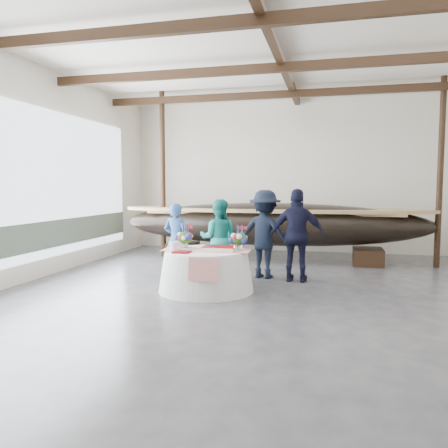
# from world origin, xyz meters

# --- Properties ---
(floor) EXTENTS (10.00, 12.00, 0.01)m
(floor) POSITION_xyz_m (0.00, 0.00, 0.00)
(floor) COLOR #3D3D42
(floor) RESTS_ON ground
(wall_back) EXTENTS (10.00, 0.02, 4.50)m
(wall_back) POSITION_xyz_m (0.00, 6.00, 2.25)
(wall_back) COLOR silver
(wall_back) RESTS_ON ground
(wall_front) EXTENTS (10.00, 0.02, 4.50)m
(wall_front) POSITION_xyz_m (0.00, -6.00, 2.25)
(wall_front) COLOR silver
(wall_front) RESTS_ON ground
(wall_left) EXTENTS (0.02, 12.00, 4.50)m
(wall_left) POSITION_xyz_m (-5.00, 0.00, 2.25)
(wall_left) COLOR silver
(wall_left) RESTS_ON ground
(ceiling) EXTENTS (10.00, 12.00, 0.01)m
(ceiling) POSITION_xyz_m (0.00, 0.00, 4.50)
(ceiling) COLOR white
(ceiling) RESTS_ON wall_back
(pavilion_structure) EXTENTS (9.80, 11.76, 4.50)m
(pavilion_structure) POSITION_xyz_m (0.00, 0.72, 4.00)
(pavilion_structure) COLOR black
(pavilion_structure) RESTS_ON ground
(open_bay) EXTENTS (0.03, 7.00, 3.20)m
(open_bay) POSITION_xyz_m (-4.95, 1.00, 1.83)
(open_bay) COLOR silver
(open_bay) RESTS_ON ground
(longboat_display) EXTENTS (8.10, 1.62, 1.52)m
(longboat_display) POSITION_xyz_m (-0.50, 4.08, 0.97)
(longboat_display) COLOR black
(longboat_display) RESTS_ON ground
(banquet_table) EXTENTS (1.78, 1.78, 0.76)m
(banquet_table) POSITION_xyz_m (-1.24, 0.52, 0.38)
(banquet_table) COLOR white
(banquet_table) RESTS_ON ground
(tabletop_items) EXTENTS (1.67, 0.95, 0.40)m
(tabletop_items) POSITION_xyz_m (-1.23, 0.66, 0.91)
(tabletop_items) COLOR red
(tabletop_items) RESTS_ON banquet_table
(guest_woman_blue) EXTENTS (0.63, 0.46, 1.59)m
(guest_woman_blue) POSITION_xyz_m (-2.22, 1.59, 0.80)
(guest_woman_blue) COLOR #295184
(guest_woman_blue) RESTS_ON ground
(guest_woman_teal) EXTENTS (0.89, 0.74, 1.68)m
(guest_woman_teal) POSITION_xyz_m (-1.33, 1.77, 0.84)
(guest_woman_teal) COLOR #1A877E
(guest_woman_teal) RESTS_ON ground
(guest_man_left) EXTENTS (1.34, 0.95, 1.87)m
(guest_man_left) POSITION_xyz_m (-0.35, 1.94, 0.94)
(guest_man_left) COLOR black
(guest_man_left) RESTS_ON ground
(guest_man_right) EXTENTS (1.13, 0.51, 1.90)m
(guest_man_right) POSITION_xyz_m (0.35, 1.70, 0.95)
(guest_man_right) COLOR black
(guest_man_right) RESTS_ON ground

